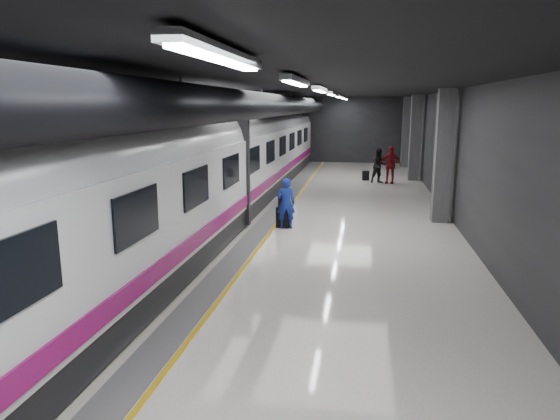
{
  "coord_description": "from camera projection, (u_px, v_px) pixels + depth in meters",
  "views": [
    {
      "loc": [
        1.91,
        -15.58,
        3.94
      ],
      "look_at": [
        -0.29,
        -2.55,
        1.17
      ],
      "focal_mm": 32.0,
      "sensor_mm": 36.0,
      "label": 1
    }
  ],
  "objects": [
    {
      "name": "traveler_far_b",
      "position": [
        390.0,
        165.0,
        25.61
      ],
      "size": [
        1.19,
        0.66,
        1.92
      ],
      "primitive_type": "imported",
      "rotation": [
        0.0,
        0.0,
        -0.18
      ],
      "color": "maroon",
      "rests_on": "ground"
    },
    {
      "name": "suitcase_far",
      "position": [
        366.0,
        176.0,
        26.81
      ],
      "size": [
        0.39,
        0.29,
        0.51
      ],
      "primitive_type": "cube",
      "rotation": [
        0.0,
        0.0,
        0.21
      ],
      "color": "black",
      "rests_on": "ground"
    },
    {
      "name": "ground",
      "position": [
        302.0,
        230.0,
        16.15
      ],
      "size": [
        40.0,
        40.0,
        0.0
      ],
      "primitive_type": "plane",
      "color": "silver",
      "rests_on": "ground"
    },
    {
      "name": "traveler_far_a",
      "position": [
        379.0,
        166.0,
        25.74
      ],
      "size": [
        1.08,
        0.99,
        1.81
      ],
      "primitive_type": "imported",
      "rotation": [
        0.0,
        0.0,
        0.43
      ],
      "color": "black",
      "rests_on": "ground"
    },
    {
      "name": "shoulder_bag",
      "position": [
        283.0,
        202.0,
        16.27
      ],
      "size": [
        0.29,
        0.19,
        0.37
      ],
      "primitive_type": "cube",
      "rotation": [
        0.0,
        0.0,
        -0.15
      ],
      "color": "black",
      "rests_on": "suitcase_main"
    },
    {
      "name": "platform_hall",
      "position": [
        298.0,
        118.0,
        16.4
      ],
      "size": [
        10.02,
        40.02,
        4.51
      ],
      "color": "black",
      "rests_on": "ground"
    },
    {
      "name": "train",
      "position": [
        204.0,
        164.0,
        16.26
      ],
      "size": [
        3.05,
        38.0,
        4.05
      ],
      "color": "black",
      "rests_on": "ground"
    },
    {
      "name": "suitcase_main",
      "position": [
        283.0,
        217.0,
        16.38
      ],
      "size": [
        0.46,
        0.34,
        0.68
      ],
      "primitive_type": "cube",
      "rotation": [
        0.0,
        0.0,
        -0.2
      ],
      "color": "black",
      "rests_on": "ground"
    },
    {
      "name": "traveler_main",
      "position": [
        286.0,
        203.0,
        16.19
      ],
      "size": [
        0.68,
        0.52,
        1.67
      ],
      "primitive_type": "imported",
      "rotation": [
        0.0,
        0.0,
        3.36
      ],
      "color": "#173FAD",
      "rests_on": "ground"
    }
  ]
}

